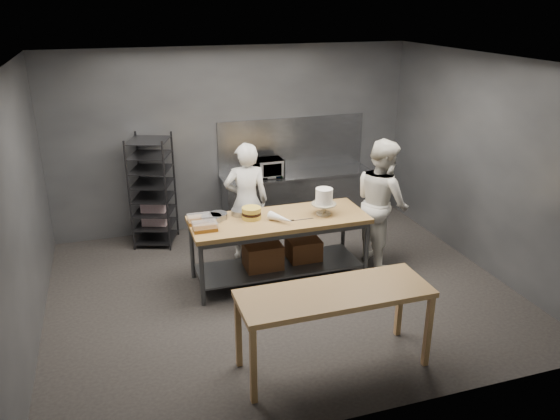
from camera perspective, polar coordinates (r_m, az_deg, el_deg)
The scene contains 16 objects.
ground at distance 7.45m, azimuth 0.10°, elevation -8.36°, with size 6.00×6.00×0.00m, color black.
back_wall at distance 9.15m, azimuth -4.74°, elevation 7.39°, with size 6.00×0.04×3.00m, color #4C4F54.
work_table at distance 7.50m, azimuth -0.06°, elevation -3.22°, with size 2.40×0.90×0.92m.
near_counter at distance 5.67m, azimuth 5.73°, elevation -9.20°, with size 2.00×0.70×0.90m.
back_counter at distance 9.43m, azimuth 1.83°, elevation 1.22°, with size 2.60×0.60×0.90m.
splashback_panel at distance 9.44m, azimuth 1.28°, elevation 6.95°, with size 2.60×0.02×0.90m, color slate.
speed_rack at distance 8.75m, azimuth -13.14°, elevation 1.85°, with size 0.78×0.81×1.75m.
chef_behind at distance 8.02m, azimuth -3.53°, elevation 0.86°, with size 0.65×0.43×1.78m, color white.
chef_right at distance 8.00m, azimuth 10.58°, elevation 0.79°, with size 0.91×0.71×1.86m, color silver.
microwave at distance 9.08m, azimuth -1.46°, elevation 4.40°, with size 0.54×0.37×0.30m, color black.
frosted_cake_stand at distance 7.41m, azimuth 4.62°, elevation 1.21°, with size 0.34×0.34×0.37m.
layer_cake at distance 7.30m, azimuth -3.00°, elevation -0.32°, with size 0.26×0.26×0.16m.
cake_pans at distance 7.36m, azimuth -5.90°, elevation -0.56°, with size 0.69×0.38×0.07m.
piping_bag at distance 7.16m, azimuth 0.13°, elevation -0.89°, with size 0.12×0.12×0.38m, color white.
offset_spatula at distance 7.26m, azimuth 1.80°, elevation -1.05°, with size 0.36×0.02×0.02m.
pastry_clamshells at distance 7.11m, azimuth -8.13°, elevation -1.32°, with size 0.33×0.48×0.11m.
Camera 1 is at (-1.99, -6.16, 3.68)m, focal length 35.00 mm.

